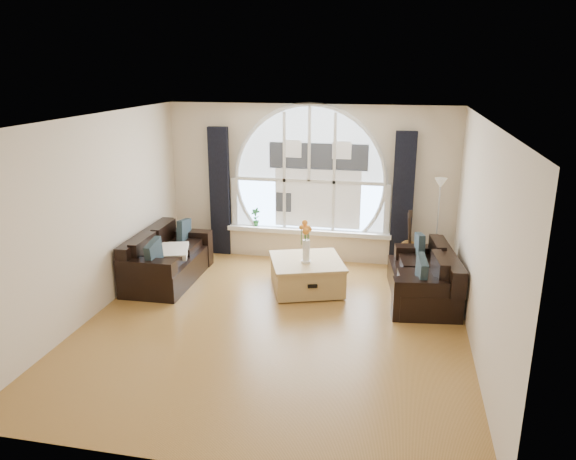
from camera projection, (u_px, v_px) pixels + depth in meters
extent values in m
cube|color=brown|center=(274.00, 324.00, 7.26)|extent=(5.00, 5.50, 0.01)
cube|color=silver|center=(273.00, 119.00, 6.48)|extent=(5.00, 5.50, 0.01)
cube|color=beige|center=(310.00, 183.00, 9.45)|extent=(5.00, 0.01, 2.70)
cube|color=beige|center=(194.00, 325.00, 4.29)|extent=(5.00, 0.01, 2.70)
cube|color=beige|center=(94.00, 217.00, 7.35)|extent=(0.01, 5.50, 2.70)
cube|color=beige|center=(481.00, 240.00, 6.39)|extent=(0.01, 5.50, 2.70)
cube|color=silver|center=(462.00, 154.00, 6.15)|extent=(0.92, 5.50, 0.72)
cube|color=silver|center=(309.00, 168.00, 9.34)|extent=(2.60, 0.06, 2.15)
cube|color=white|center=(308.00, 231.00, 9.60)|extent=(2.90, 0.22, 0.08)
cube|color=white|center=(309.00, 168.00, 9.31)|extent=(2.76, 0.08, 2.15)
cube|color=silver|center=(318.00, 176.00, 9.33)|extent=(1.70, 0.02, 1.50)
cube|color=black|center=(220.00, 192.00, 9.70)|extent=(0.35, 0.12, 2.30)
cube|color=black|center=(403.00, 200.00, 9.08)|extent=(0.35, 0.12, 2.30)
cube|color=black|center=(168.00, 256.00, 8.66)|extent=(0.91, 1.78, 0.78)
cube|color=black|center=(423.00, 273.00, 7.96)|extent=(1.05, 1.78, 0.75)
cube|color=tan|center=(307.00, 273.00, 8.33)|extent=(1.34, 1.34, 0.51)
cube|color=silver|center=(170.00, 252.00, 8.57)|extent=(0.69, 0.69, 0.10)
cube|color=white|center=(306.00, 237.00, 8.07)|extent=(0.24, 0.24, 0.70)
cube|color=#B2B2B2|center=(437.00, 226.00, 8.85)|extent=(0.24, 0.24, 1.60)
cube|color=brown|center=(409.00, 239.00, 9.08)|extent=(0.42, 0.35, 1.06)
imported|color=#1E6023|center=(256.00, 217.00, 9.72)|extent=(0.20, 0.17, 0.33)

